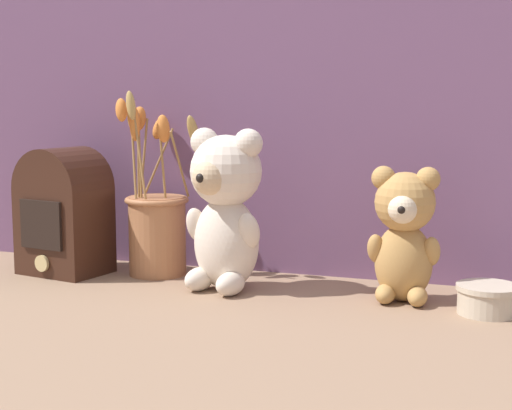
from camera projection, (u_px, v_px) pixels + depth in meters
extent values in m
plane|color=#8E7056|center=(252.00, 292.00, 1.33)|extent=(4.00, 4.00, 0.00)
cube|color=#704C70|center=(282.00, 116.00, 1.45)|extent=(1.33, 0.02, 0.59)
ellipsoid|color=beige|center=(226.00, 243.00, 1.34)|extent=(0.14, 0.12, 0.16)
sphere|color=beige|center=(226.00, 171.00, 1.33)|extent=(0.12, 0.12, 0.12)
sphere|color=#D1B289|center=(210.00, 178.00, 1.29)|extent=(0.06, 0.06, 0.06)
sphere|color=black|center=(201.00, 178.00, 1.27)|extent=(0.02, 0.02, 0.02)
sphere|color=beige|center=(248.00, 143.00, 1.30)|extent=(0.05, 0.05, 0.05)
sphere|color=beige|center=(205.00, 142.00, 1.34)|extent=(0.05, 0.05, 0.05)
ellipsoid|color=beige|center=(251.00, 231.00, 1.30)|extent=(0.05, 0.06, 0.07)
ellipsoid|color=beige|center=(197.00, 225.00, 1.36)|extent=(0.05, 0.06, 0.07)
ellipsoid|color=beige|center=(230.00, 284.00, 1.30)|extent=(0.05, 0.07, 0.04)
ellipsoid|color=beige|center=(199.00, 279.00, 1.34)|extent=(0.05, 0.07, 0.04)
ellipsoid|color=tan|center=(403.00, 263.00, 1.26)|extent=(0.10, 0.08, 0.13)
sphere|color=tan|center=(405.00, 202.00, 1.25)|extent=(0.10, 0.10, 0.10)
sphere|color=beige|center=(403.00, 209.00, 1.22)|extent=(0.05, 0.05, 0.05)
sphere|color=black|center=(401.00, 210.00, 1.20)|extent=(0.01, 0.01, 0.01)
sphere|color=tan|center=(428.00, 179.00, 1.24)|extent=(0.04, 0.04, 0.04)
sphere|color=tan|center=(384.00, 178.00, 1.25)|extent=(0.04, 0.04, 0.04)
ellipsoid|color=tan|center=(432.00, 251.00, 1.24)|extent=(0.03, 0.04, 0.06)
ellipsoid|color=tan|center=(376.00, 248.00, 1.27)|extent=(0.03, 0.04, 0.06)
ellipsoid|color=tan|center=(417.00, 297.00, 1.24)|extent=(0.03, 0.05, 0.03)
ellipsoid|color=tan|center=(385.00, 294.00, 1.25)|extent=(0.03, 0.05, 0.03)
cylinder|color=#AD7047|center=(157.00, 236.00, 1.46)|extent=(0.11, 0.11, 0.15)
torus|color=#AD7047|center=(157.00, 200.00, 1.45)|extent=(0.12, 0.12, 0.01)
cylinder|color=#9E7542|center=(138.00, 155.00, 1.43)|extent=(0.01, 0.03, 0.15)
ellipsoid|color=gold|center=(132.00, 113.00, 1.42)|extent=(0.02, 0.03, 0.06)
cylinder|color=#9E7542|center=(144.00, 157.00, 1.46)|extent=(0.01, 0.03, 0.14)
ellipsoid|color=orange|center=(139.00, 119.00, 1.45)|extent=(0.03, 0.04, 0.05)
cylinder|color=#9E7542|center=(180.00, 165.00, 1.42)|extent=(0.01, 0.06, 0.12)
ellipsoid|color=tan|center=(193.00, 131.00, 1.40)|extent=(0.02, 0.04, 0.06)
cylinder|color=#9E7542|center=(140.00, 161.00, 1.43)|extent=(0.02, 0.02, 0.14)
ellipsoid|color=orange|center=(135.00, 124.00, 1.42)|extent=(0.03, 0.03, 0.07)
cylinder|color=#9E7542|center=(159.00, 161.00, 1.49)|extent=(0.06, 0.02, 0.13)
ellipsoid|color=orange|center=(160.00, 128.00, 1.51)|extent=(0.05, 0.04, 0.05)
cylinder|color=#9E7542|center=(163.00, 164.00, 1.42)|extent=(0.01, 0.01, 0.13)
ellipsoid|color=orange|center=(163.00, 129.00, 1.41)|extent=(0.04, 0.04, 0.05)
cylinder|color=#9E7542|center=(133.00, 154.00, 1.42)|extent=(0.03, 0.04, 0.16)
ellipsoid|color=orange|center=(121.00, 110.00, 1.41)|extent=(0.04, 0.04, 0.05)
cylinder|color=#9E7542|center=(139.00, 152.00, 1.41)|extent=(0.04, 0.02, 0.17)
ellipsoid|color=tan|center=(131.00, 105.00, 1.39)|extent=(0.03, 0.03, 0.05)
cube|color=#381E14|center=(65.00, 231.00, 1.47)|extent=(0.17, 0.14, 0.16)
cylinder|color=#381E14|center=(63.00, 188.00, 1.46)|extent=(0.17, 0.14, 0.15)
cube|color=black|center=(41.00, 225.00, 1.41)|extent=(0.10, 0.02, 0.09)
cylinder|color=#D6BC7A|center=(42.00, 263.00, 1.42)|extent=(0.03, 0.01, 0.03)
cylinder|color=beige|center=(488.00, 302.00, 1.19)|extent=(0.09, 0.09, 0.04)
cylinder|color=beige|center=(489.00, 288.00, 1.19)|extent=(0.10, 0.10, 0.01)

